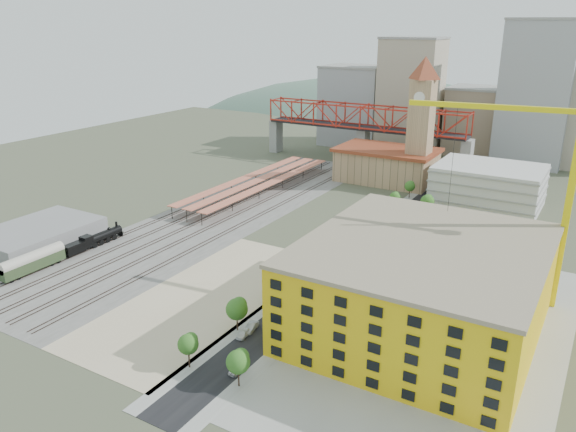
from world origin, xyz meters
The scene contains 33 objects.
ground centered at (0.00, 0.00, 0.00)m, with size 400.00×400.00×0.00m, color #474C38.
ballast_strip centered at (-36.00, 17.50, 0.03)m, with size 36.00×165.00×0.06m, color #605E59.
dirt_lot centered at (-4.00, -31.50, 0.03)m, with size 28.00×67.00×0.06m, color tan.
street_asphalt centered at (16.00, 15.00, 0.03)m, with size 12.00×170.00×0.06m, color black.
sidewalk_west centered at (10.50, 15.00, 0.02)m, with size 3.00×170.00×0.04m, color gray.
sidewalk_east centered at (21.50, 15.00, 0.02)m, with size 3.00×170.00×0.04m, color gray.
construction_pad centered at (45.00, -20.00, 0.03)m, with size 50.00×90.00×0.06m, color gray.
rail_tracks centered at (-37.80, 17.50, 0.15)m, with size 26.56×160.00×0.18m.
platform_canopies centered at (-41.00, 45.00, 3.99)m, with size 16.00×80.00×4.12m.
station_hall centered at (-5.00, 82.00, 6.67)m, with size 38.00×24.00×13.10m.
clock_tower centered at (8.00, 79.99, 28.70)m, with size 12.00×12.00×52.00m.
parking_garage centered at (36.00, 70.00, 7.00)m, with size 34.00×26.00×14.00m, color silver.
truss_bridge centered at (-25.00, 105.00, 18.86)m, with size 94.00×9.60×25.60m.
construction_building centered at (42.00, -20.00, 9.41)m, with size 44.60×50.60×18.80m.
warehouse centered at (-66.00, -30.00, 2.50)m, with size 22.00×32.00×5.00m, color gray.
street_trees centered at (16.00, 5.00, 0.00)m, with size 15.40×124.40×8.00m.
skyline centered at (7.47, 142.31, 22.81)m, with size 133.00×46.00×60.00m.
distant_hills centered at (45.28, 260.00, -79.54)m, with size 647.00×264.00×227.00m.
locomotive centered at (-50.00, -23.15, 1.93)m, with size 2.68×20.69×5.17m.
coach centered at (-50.00, -43.03, 2.88)m, with size 2.97×17.25×5.41m.
tower_crane centered at (61.13, 3.87, 30.87)m, with size 46.70×7.32×50.02m.
site_trailer_a centered at (16.00, -32.26, 1.23)m, with size 2.36×8.95×2.45m, color silver.
site_trailer_b centered at (16.00, -25.66, 1.19)m, with size 2.29×8.69×2.38m, color silver.
site_trailer_c centered at (16.00, -17.19, 1.19)m, with size 2.28×8.67×2.37m, color silver.
site_trailer_d centered at (16.00, -5.82, 1.20)m, with size 2.31×8.77×2.40m, color silver.
car_0 centered at (13.00, -41.30, 0.74)m, with size 1.74×4.31×1.47m, color white.
car_1 centered at (13.00, -38.66, 0.76)m, with size 1.60×4.58×1.51m, color #A8A9AD.
car_2 centered at (13.00, 1.18, 0.71)m, with size 2.35×5.09×1.42m, color black.
car_3 centered at (13.00, 28.33, 0.71)m, with size 2.00×4.92×1.43m, color navy.
car_4 centered at (19.00, -51.79, 0.70)m, with size 1.66×4.13×1.41m, color silver.
car_5 centered at (19.00, -24.41, 0.69)m, with size 1.45×4.17×1.37m, color gray.
car_6 centered at (19.00, -4.54, 0.70)m, with size 2.32×5.03×1.40m, color black.
car_7 centered at (19.00, 28.93, 0.77)m, with size 2.17×5.33×1.55m, color navy.
Camera 1 is at (70.52, -121.11, 59.79)m, focal length 35.00 mm.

